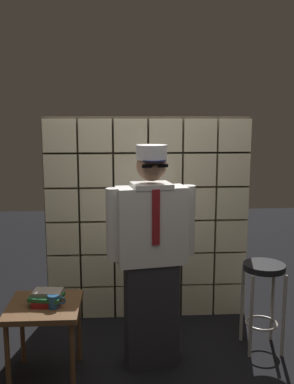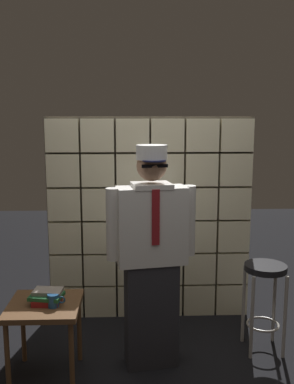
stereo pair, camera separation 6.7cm
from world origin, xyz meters
TOP-DOWN VIEW (x-y plane):
  - ground_plane at (0.00, 0.00)m, footprint 12.00×12.00m
  - glass_block_wall at (-0.00, 1.12)m, footprint 1.94×0.10m
  - standing_person at (-0.02, 0.26)m, footprint 0.69×0.33m
  - bar_stool at (0.91, 0.44)m, footprint 0.34×0.34m
  - side_table at (-0.81, 0.11)m, footprint 0.52×0.52m
  - book_stack at (-0.79, 0.12)m, footprint 0.25×0.21m
  - coffee_mug at (-0.73, 0.05)m, footprint 0.13×0.08m

SIDE VIEW (x-z plane):
  - ground_plane at x=0.00m, z-range 0.00..0.00m
  - side_table at x=-0.81m, z-range 0.21..0.79m
  - bar_stool at x=0.91m, z-range 0.18..0.92m
  - book_stack at x=-0.79m, z-range 0.58..0.67m
  - coffee_mug at x=-0.73m, z-range 0.58..0.67m
  - standing_person at x=-0.02m, z-range 0.04..1.75m
  - glass_block_wall at x=0.00m, z-range -0.02..1.92m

